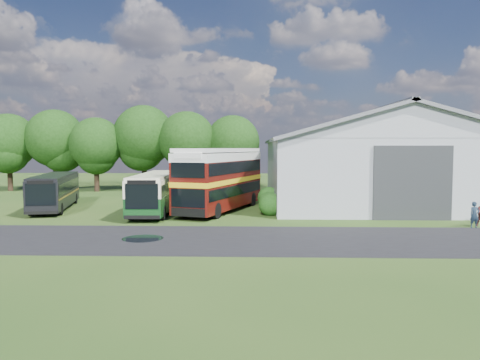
{
  "coord_description": "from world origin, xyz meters",
  "views": [
    {
      "loc": [
        4.48,
        -27.48,
        4.88
      ],
      "look_at": [
        3.35,
        8.0,
        2.39
      ],
      "focal_mm": 35.0,
      "sensor_mm": 36.0,
      "label": 1
    }
  ],
  "objects_px": {
    "bus_green_single": "(157,192)",
    "visitor_a": "(475,215)",
    "storage_shed": "(369,155)",
    "bus_maroon_double": "(221,180)",
    "bus_dark_single": "(55,191)"
  },
  "relations": [
    {
      "from": "visitor_a",
      "to": "bus_dark_single",
      "type": "bearing_deg",
      "value": 156.91
    },
    {
      "from": "storage_shed",
      "to": "bus_maroon_double",
      "type": "bearing_deg",
      "value": -149.01
    },
    {
      "from": "storage_shed",
      "to": "visitor_a",
      "type": "bearing_deg",
      "value": -79.91
    },
    {
      "from": "storage_shed",
      "to": "visitor_a",
      "type": "distance_m",
      "value": 15.76
    },
    {
      "from": "bus_green_single",
      "to": "storage_shed",
      "type": "bearing_deg",
      "value": 24.59
    },
    {
      "from": "bus_dark_single",
      "to": "visitor_a",
      "type": "relative_size",
      "value": 6.36
    },
    {
      "from": "bus_green_single",
      "to": "visitor_a",
      "type": "height_order",
      "value": "bus_green_single"
    },
    {
      "from": "bus_dark_single",
      "to": "storage_shed",
      "type": "bearing_deg",
      "value": 2.58
    },
    {
      "from": "bus_green_single",
      "to": "bus_dark_single",
      "type": "relative_size",
      "value": 1.05
    },
    {
      "from": "bus_green_single",
      "to": "bus_maroon_double",
      "type": "relative_size",
      "value": 0.93
    },
    {
      "from": "visitor_a",
      "to": "bus_maroon_double",
      "type": "bearing_deg",
      "value": 147.44
    },
    {
      "from": "storage_shed",
      "to": "bus_maroon_double",
      "type": "height_order",
      "value": "storage_shed"
    },
    {
      "from": "bus_green_single",
      "to": "visitor_a",
      "type": "distance_m",
      "value": 21.52
    },
    {
      "from": "bus_maroon_double",
      "to": "bus_dark_single",
      "type": "height_order",
      "value": "bus_maroon_double"
    },
    {
      "from": "bus_maroon_double",
      "to": "visitor_a",
      "type": "relative_size",
      "value": 7.18
    }
  ]
}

